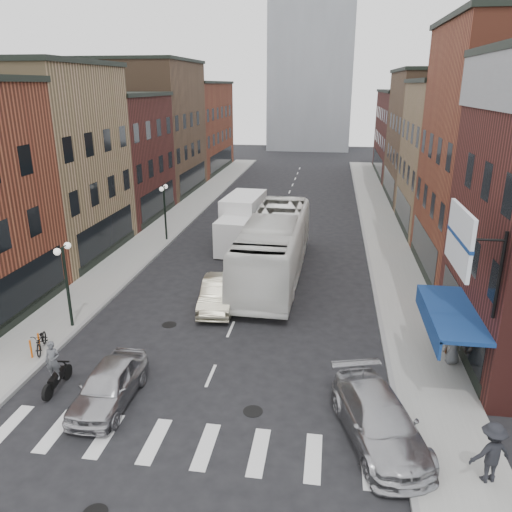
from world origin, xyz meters
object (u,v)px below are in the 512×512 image
Objects in this scene: bike_rack at (35,345)px; motorcycle_rider at (55,368)px; transit_bus at (274,246)px; box_truck at (241,222)px; billboard_sign at (462,241)px; parked_bicycle at (41,341)px; ped_right_c at (453,346)px; curb_car at (379,420)px; ped_right_a at (491,452)px; sedan_left_near at (109,385)px; streetlamp_far at (164,202)px; streetlamp_near at (65,270)px; sedan_left_far at (218,293)px; ped_right_b at (451,336)px.

bike_rack is 3.01m from motorcycle_rider.
box_truck is at bearing 118.45° from transit_bus.
billboard_sign is 1.82× the size of motorcycle_rider.
motorcycle_rider is 3.17m from parked_bicycle.
curb_car is at bearing 40.25° from ped_right_c.
parked_bicycle is (0.10, 0.33, 0.05)m from bike_rack.
ped_right_c is at bearing -112.14° from ped_right_a.
box_truck is (-10.41, 17.61, -4.47)m from billboard_sign.
sedan_left_near is at bearing -18.07° from motorcycle_rider.
bike_rack is (-0.20, -16.70, -2.36)m from streetlamp_far.
parked_bicycle is at bearing 122.58° from motorcycle_rider.
bike_rack is at bearing -127.61° from transit_bus.
curb_car reaches higher than parked_bicycle.
streetlamp_far is at bearing 108.08° from curb_car.
parked_bicycle is at bearing 175.98° from billboard_sign.
streetlamp_near reaches higher than ped_right_c.
bike_rack is 0.17× the size of sedan_left_far.
streetlamp_near is at bearing 7.67° from ped_right_b.
sedan_left_near is (4.43, -2.54, 0.18)m from bike_rack.
motorcycle_rider is (1.92, -4.79, -1.96)m from streetlamp_near.
ped_right_a reaches higher than parked_bicycle.
billboard_sign is at bearing -24.22° from parked_bicycle.
billboard_sign is 0.47× the size of box_truck.
ped_right_a is (7.95, -15.54, -0.78)m from transit_bus.
motorcycle_rider is at bearing -123.16° from sedan_left_far.
ped_right_a is (16.75, -4.60, 0.54)m from bike_rack.
streetlamp_near reaches higher than transit_bus.
box_truck is 18.19m from ped_right_b.
motorcycle_rider is 15.52m from ped_right_c.
box_truck is 5.14× the size of ped_right_c.
ped_right_c is at bearing -15.04° from parked_bicycle.
parked_bicycle is 1.12× the size of ped_right_c.
billboard_sign is 0.71× the size of curb_car.
sedan_left_far is 3.00× the size of ped_right_c.
parked_bicycle is at bearing -128.14° from transit_bus.
ped_right_b reaches higher than curb_car.
ped_right_a is (2.93, -1.45, 0.34)m from curb_car.
ped_right_a is at bearing -23.81° from streetlamp_near.
streetlamp_far is 2.49× the size of ped_right_b.
billboard_sign is 0.90× the size of streetlamp_far.
motorcycle_rider reaches higher than parked_bicycle.
streetlamp_near and streetlamp_far have the same top height.
bike_rack is (-16.19, 0.80, -5.58)m from billboard_sign.
bike_rack is at bearing -10.16° from ped_right_c.
box_truck is 1.52× the size of curb_car.
curb_car is at bearing -34.46° from parked_bicycle.
billboard_sign reaches higher than sedan_left_near.
billboard_sign is 0.86× the size of sedan_left_near.
billboard_sign reaches higher than bike_rack.
streetlamp_far is 27.04m from ped_right_a.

